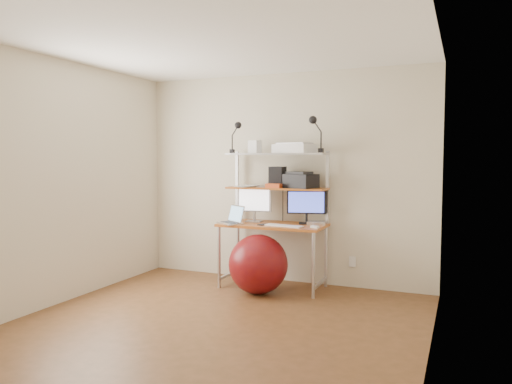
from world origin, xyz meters
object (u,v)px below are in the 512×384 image
monitor_black (307,204)px  printer (299,180)px  exercise_ball (258,264)px  laptop (233,220)px  monitor_silver (255,202)px

monitor_black → printer: printer is taller
printer → exercise_ball: 1.06m
monitor_black → laptop: bearing=-175.9°
monitor_silver → laptop: 0.35m
monitor_silver → laptop: (-0.17, -0.24, -0.20)m
monitor_black → printer: 0.29m
laptop → exercise_ball: laptop is taller
monitor_black → exercise_ball: (-0.41, -0.46, -0.64)m
exercise_ball → laptop: bearing=157.2°
printer → laptop: bearing=-138.2°
exercise_ball → printer: bearing=54.6°
monitor_black → exercise_ball: size_ratio=0.69×
monitor_black → laptop: (-0.79, -0.30, -0.18)m
monitor_silver → printer: size_ratio=0.99×
printer → monitor_black: bearing=23.5°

